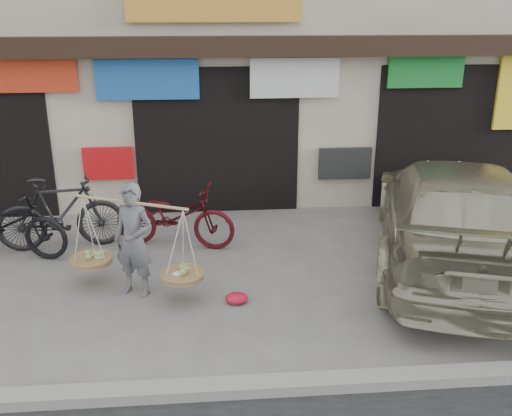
{
  "coord_description": "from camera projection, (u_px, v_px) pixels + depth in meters",
  "views": [
    {
      "loc": [
        -0.17,
        -6.84,
        3.73
      ],
      "look_at": [
        0.49,
        0.9,
        0.95
      ],
      "focal_mm": 40.0,
      "sensor_mm": 36.0,
      "label": 1
    }
  ],
  "objects": [
    {
      "name": "ground",
      "position": [
        225.0,
        298.0,
        7.69
      ],
      "size": [
        70.0,
        70.0,
        0.0
      ],
      "primitive_type": "plane",
      "color": "gray",
      "rests_on": "ground"
    },
    {
      "name": "suv",
      "position": [
        455.0,
        213.0,
        8.53
      ],
      "size": [
        3.76,
        5.86,
        1.58
      ],
      "rotation": [
        0.0,
        0.0,
        2.84
      ],
      "color": "#AEAA8C",
      "rests_on": "ground"
    },
    {
      "name": "bike_2",
      "position": [
        175.0,
        216.0,
        9.18
      ],
      "size": [
        2.09,
        1.16,
        1.04
      ],
      "primitive_type": "imported",
      "rotation": [
        0.0,
        0.0,
        1.32
      ],
      "color": "#4E0D13",
      "rests_on": "ground"
    },
    {
      "name": "shophouse_block",
      "position": [
        212.0,
        18.0,
        12.55
      ],
      "size": [
        14.0,
        6.32,
        7.0
      ],
      "color": "beige",
      "rests_on": "ground"
    },
    {
      "name": "red_bag",
      "position": [
        237.0,
        298.0,
        7.54
      ],
      "size": [
        0.31,
        0.25,
        0.14
      ],
      "primitive_type": "ellipsoid",
      "color": "red",
      "rests_on": "ground"
    },
    {
      "name": "bike_0",
      "position": [
        4.0,
        223.0,
        8.82
      ],
      "size": [
        2.19,
        1.24,
        1.09
      ],
      "primitive_type": "imported",
      "rotation": [
        0.0,
        0.0,
        1.31
      ],
      "color": "black",
      "rests_on": "ground"
    },
    {
      "name": "bike_1",
      "position": [
        61.0,
        213.0,
        9.07
      ],
      "size": [
        2.06,
        0.82,
        1.2
      ],
      "primitive_type": "imported",
      "rotation": [
        0.0,
        0.0,
        1.7
      ],
      "color": "black",
      "rests_on": "ground"
    },
    {
      "name": "street_vendor",
      "position": [
        134.0,
        245.0,
        7.58
      ],
      "size": [
        1.84,
        1.14,
        1.56
      ],
      "rotation": [
        0.0,
        0.0,
        -0.43
      ],
      "color": "slate",
      "rests_on": "ground"
    },
    {
      "name": "kerb",
      "position": [
        232.0,
        388.0,
        5.79
      ],
      "size": [
        70.0,
        0.25,
        0.12
      ],
      "primitive_type": "cube",
      "color": "gray",
      "rests_on": "ground"
    }
  ]
}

